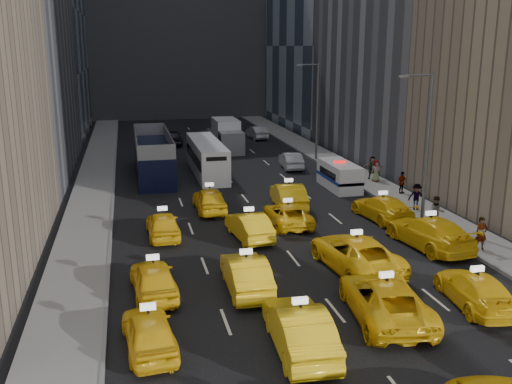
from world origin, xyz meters
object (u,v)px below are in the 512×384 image
pedestrian_0 (481,234)px  city_bus (207,158)px  double_decker (153,155)px  nypd_van (339,176)px  box_truck (227,136)px

pedestrian_0 → city_bus: bearing=125.8°
double_decker → pedestrian_0: double_decker is taller
double_decker → city_bus: size_ratio=1.16×
city_bus → pedestrian_0: 24.63m
nypd_van → pedestrian_0: (2.21, -14.57, 0.06)m
box_truck → pedestrian_0: box_truck is taller
box_truck → double_decker: bearing=-125.6°
nypd_van → pedestrian_0: size_ratio=2.84×
box_truck → pedestrian_0: (7.57, -32.47, -0.51)m
city_bus → nypd_van: bearing=-40.1°
nypd_van → city_bus: (-8.96, 7.38, 0.40)m
nypd_van → double_decker: bearing=150.3°
city_bus → box_truck: 11.13m
double_decker → city_bus: double_decker is taller
double_decker → city_bus: bearing=4.4°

